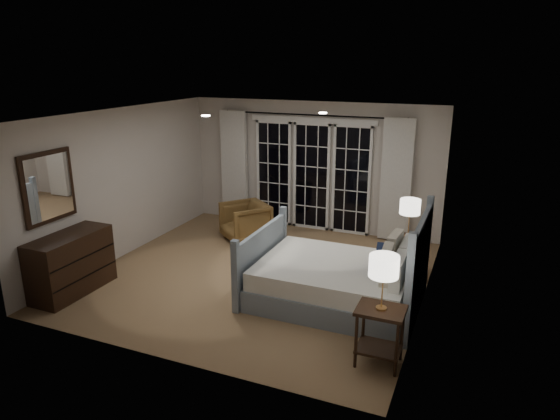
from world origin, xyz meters
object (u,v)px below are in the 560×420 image
at_px(nightstand_left, 380,328).
at_px(armchair, 245,222).
at_px(nightstand_right, 407,250).
at_px(lamp_left, 384,267).
at_px(bed, 339,280).
at_px(dresser, 71,264).
at_px(lamp_right, 410,207).

distance_m(nightstand_left, armchair, 4.32).
distance_m(nightstand_right, lamp_left, 2.61).
xyz_separation_m(bed, nightstand_right, (0.72, 1.24, 0.09)).
relative_size(nightstand_left, dresser, 0.55).
bearing_deg(bed, lamp_left, -56.72).
bearing_deg(nightstand_left, dresser, 179.02).
relative_size(lamp_left, armchair, 0.78).
distance_m(nightstand_left, nightstand_right, 2.50).
height_order(lamp_left, lamp_right, lamp_left).
bearing_deg(nightstand_right, lamp_right, 26.57).
relative_size(nightstand_left, lamp_left, 1.10).
bearing_deg(nightstand_left, bed, 123.28).
xyz_separation_m(nightstand_right, armchair, (-3.02, 0.48, -0.07)).
height_order(bed, nightstand_left, bed).
height_order(bed, dresser, bed).
xyz_separation_m(nightstand_left, dresser, (-4.47, 0.08, -0.01)).
distance_m(bed, lamp_right, 1.63).
height_order(lamp_left, armchair, lamp_left).
xyz_separation_m(bed, lamp_right, (0.72, 1.24, 0.79)).
bearing_deg(lamp_right, dresser, -150.99).
distance_m(bed, armchair, 2.87).
height_order(nightstand_right, armchair, armchair).
height_order(lamp_right, armchair, lamp_right).
distance_m(bed, nightstand_left, 1.51).
height_order(nightstand_left, nightstand_right, nightstand_left).
height_order(nightstand_left, armchair, armchair).
xyz_separation_m(lamp_left, dresser, (-4.47, 0.08, -0.73)).
xyz_separation_m(nightstand_left, lamp_right, (-0.11, 2.50, 0.68)).
bearing_deg(dresser, nightstand_left, -0.98).
relative_size(armchair, dresser, 0.63).
xyz_separation_m(armchair, dresser, (-1.34, -2.90, 0.08)).
bearing_deg(lamp_left, bed, 123.28).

